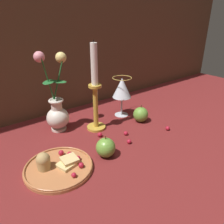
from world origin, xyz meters
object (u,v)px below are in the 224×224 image
Objects in this scene: apple_near_glass at (141,114)px; wine_glass at (122,89)px; plate_with_pastries at (57,166)px; vase at (57,108)px; apple_beside_vase at (106,148)px; candlestick at (95,94)px.

wine_glass is at bearing 103.35° from apple_near_glass.
apple_near_glass is (0.44, 0.08, 0.02)m from plate_with_pastries.
apple_beside_vase is at bearing -80.80° from vase.
candlestick is at bearing 31.13° from plate_with_pastries.
candlestick is at bearing -167.90° from wine_glass.
wine_glass reaches higher than apple_beside_vase.
apple_beside_vase is (-0.08, -0.18, -0.12)m from candlestick.
candlestick is 4.55× the size of apple_beside_vase.
apple_beside_vase is 1.00× the size of apple_near_glass.
candlestick is 0.24m from apple_near_glass.
vase is at bearing 145.04° from candlestick.
wine_glass reaches higher than plate_with_pastries.
candlestick reaches higher than wine_glass.
candlestick is (0.13, -0.09, 0.06)m from vase.
vase is at bearing 99.20° from apple_beside_vase.
candlestick is at bearing 65.24° from apple_beside_vase.
wine_glass is at bearing 12.10° from candlestick.
vase reaches higher than apple_beside_vase.
plate_with_pastries is at bearing 168.06° from apple_beside_vase.
vase is 4.08× the size of apple_beside_vase.
plate_with_pastries is 2.69× the size of apple_near_glass.
wine_glass is 2.32× the size of apple_near_glass.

